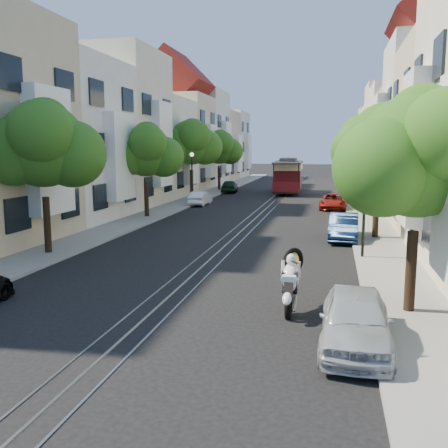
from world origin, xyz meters
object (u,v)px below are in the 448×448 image
Objects in this scene: tree_w_c at (192,143)px; parked_car_w_far at (230,186)px; parked_car_e_mid at (344,227)px; parked_car_e_far at (334,202)px; tree_e_d at (359,146)px; tree_e_c at (366,149)px; parked_car_w_mid at (200,198)px; tree_e_a at (420,158)px; tree_w_a at (44,146)px; cable_car at (288,174)px; tree_e_b at (380,147)px; tree_w_b at (146,152)px; parked_car_e_near at (355,320)px; lamp_west at (192,170)px; tree_w_d at (220,148)px; sportbike_rider at (291,279)px; lamp_east at (365,192)px.

tree_w_c reaches higher than parked_car_w_far.
parked_car_e_mid is 13.04m from parked_car_e_far.
tree_e_d is at bearing 160.61° from parked_car_w_far.
parked_car_w_mid is at bearing 171.13° from tree_e_c.
tree_w_a is at bearing 160.85° from tree_e_a.
tree_e_d is 8.05m from cable_car.
tree_e_b reaches higher than tree_e_a.
tree_e_d reaches higher than parked_car_w_far.
parked_car_w_far is (-12.86, 2.88, -4.20)m from tree_e_d.
tree_w_c is 1.74× the size of parked_car_e_mid.
parked_car_w_mid is (-11.20, 13.50, -0.10)m from parked_car_e_mid.
parked_car_e_mid is at bearing -80.57° from cable_car.
parked_car_e_near is at bearing -57.21° from tree_w_b.
parked_car_w_far is at bearing 86.62° from lamp_west.
tree_e_b is 1.03× the size of tree_w_d.
lamp_west is at bearing 133.21° from parked_car_e_mid.
tree_e_b is 13.37m from parked_car_e_far.
tree_e_c is at bearing 22.62° from tree_w_b.
parked_car_e_near is at bearing -96.41° from tree_e_b.
cable_car is at bearing 176.89° from parked_car_w_far.
tree_w_a reaches higher than tree_e_c.
cable_car reaches higher than parked_car_e_far.
tree_e_c is at bearing -90.00° from tree_e_d.
tree_e_d is 1.98× the size of parked_car_w_mid.
tree_e_b reaches higher than sportbike_rider.
lamp_east reaches higher than sportbike_rider.
cable_car is at bearing -115.81° from parked_car_w_mid.
lamp_east is 32.21m from parked_car_w_far.
cable_car is (-6.76, 14.27, -2.62)m from tree_e_c.
parked_car_w_far is (-11.20, 39.65, -0.02)m from parked_car_e_near.
lamp_east is (13.44, -20.98, -2.22)m from tree_w_c.
parked_car_e_mid is at bearing -163.38° from tree_e_b.
tree_w_c reaches higher than parked_car_e_mid.
tree_w_b is at bearing 79.76° from parked_car_w_mid.
parked_car_e_near reaches higher than parked_car_w_mid.
cable_car is at bearing 76.68° from tree_w_a.
tree_e_c reaches higher than lamp_west.
cable_car is 2.17× the size of parked_car_e_near.
tree_w_c is at bearing 90.00° from tree_w_b.
lamp_west is (-13.56, -8.98, -2.02)m from tree_e_d.
sportbike_rider is 0.53× the size of parked_car_w_far.
tree_w_d is at bearing -83.08° from parked_car_w_mid.
tree_e_b is 18.90m from lamp_west.
parked_car_e_mid is (0.00, 14.28, -0.02)m from parked_car_e_near.
cable_car is (7.64, -1.73, -2.62)m from tree_w_d.
parked_car_e_near is (-0.70, -9.80, -2.16)m from lamp_east.
tree_e_d is 1.61× the size of parked_car_e_far.
tree_w_b is 22.00m from tree_w_d.
tree_e_a is 12.00m from tree_e_b.
tree_e_d is 37.05m from parked_car_e_near.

